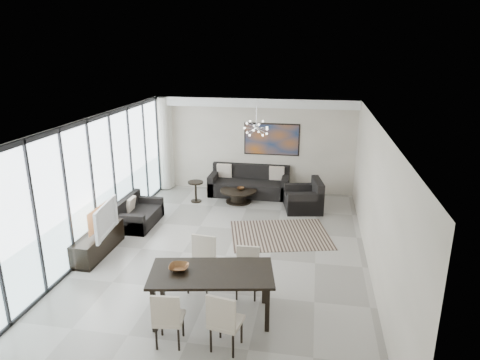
% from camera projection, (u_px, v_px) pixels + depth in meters
% --- Properties ---
extents(room_shell, '(6.00, 9.00, 2.90)m').
position_uv_depth(room_shell, '(247.00, 194.00, 8.75)').
color(room_shell, '#A8A39B').
rests_on(room_shell, ground).
extents(window_wall, '(0.37, 8.95, 2.90)m').
position_uv_depth(window_wall, '(96.00, 184.00, 9.30)').
color(window_wall, white).
rests_on(window_wall, floor).
extents(soffit, '(5.98, 0.40, 0.26)m').
position_uv_depth(soffit, '(255.00, 102.00, 12.47)').
color(soffit, white).
rests_on(soffit, room_shell).
extents(painting, '(1.68, 0.04, 0.98)m').
position_uv_depth(painting, '(272.00, 139.00, 12.88)').
color(painting, '#AB5617').
rests_on(painting, room_shell).
extents(chandelier, '(0.66, 0.66, 0.71)m').
position_uv_depth(chandelier, '(256.00, 128.00, 10.86)').
color(chandelier, silver).
rests_on(chandelier, room_shell).
extents(rug, '(2.68, 2.29, 0.01)m').
position_uv_depth(rug, '(280.00, 235.00, 10.29)').
color(rug, black).
rests_on(rug, floor).
extents(coffee_table, '(1.06, 1.06, 0.37)m').
position_uv_depth(coffee_table, '(238.00, 195.00, 12.41)').
color(coffee_table, black).
rests_on(coffee_table, floor).
extents(bowl_coffee, '(0.25, 0.25, 0.07)m').
position_uv_depth(bowl_coffee, '(241.00, 188.00, 12.37)').
color(bowl_coffee, brown).
rests_on(bowl_coffee, coffee_table).
extents(sofa_main, '(2.38, 0.97, 0.87)m').
position_uv_depth(sofa_main, '(249.00, 185.00, 13.02)').
color(sofa_main, black).
rests_on(sofa_main, floor).
extents(loveseat, '(0.80, 1.42, 0.71)m').
position_uv_depth(loveseat, '(138.00, 215.00, 10.83)').
color(loveseat, black).
rests_on(loveseat, floor).
extents(armchair, '(1.13, 1.18, 0.86)m').
position_uv_depth(armchair, '(305.00, 200.00, 11.78)').
color(armchair, black).
rests_on(armchair, floor).
extents(side_table, '(0.44, 0.44, 0.61)m').
position_uv_depth(side_table, '(196.00, 188.00, 12.36)').
color(side_table, black).
rests_on(side_table, floor).
extents(tv_console, '(0.46, 1.63, 0.51)m').
position_uv_depth(tv_console, '(98.00, 243.00, 9.30)').
color(tv_console, black).
rests_on(tv_console, floor).
extents(television, '(0.28, 1.19, 0.68)m').
position_uv_depth(television, '(101.00, 219.00, 9.04)').
color(television, gray).
rests_on(television, tv_console).
extents(dining_table, '(2.16, 1.36, 0.84)m').
position_uv_depth(dining_table, '(212.00, 277.00, 6.98)').
color(dining_table, black).
rests_on(dining_table, floor).
extents(dining_chair_sw, '(0.47, 0.47, 0.93)m').
position_uv_depth(dining_chair_sw, '(168.00, 316.00, 6.32)').
color(dining_chair_sw, beige).
rests_on(dining_chair_sw, floor).
extents(dining_chair_se, '(0.53, 0.53, 0.98)m').
position_uv_depth(dining_chair_se, '(224.00, 319.00, 6.21)').
color(dining_chair_se, beige).
rests_on(dining_chair_se, floor).
extents(dining_chair_nw, '(0.51, 0.51, 1.01)m').
position_uv_depth(dining_chair_nw, '(202.00, 259.00, 7.90)').
color(dining_chair_nw, beige).
rests_on(dining_chair_nw, floor).
extents(dining_chair_ne, '(0.43, 0.43, 0.90)m').
position_uv_depth(dining_chair_ne, '(247.00, 268.00, 7.73)').
color(dining_chair_ne, beige).
rests_on(dining_chair_ne, floor).
extents(bowl_dining, '(0.36, 0.36, 0.08)m').
position_uv_depth(bowl_dining, '(179.00, 268.00, 7.01)').
color(bowl_dining, brown).
rests_on(bowl_dining, dining_table).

